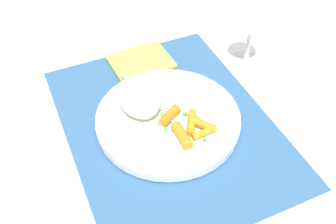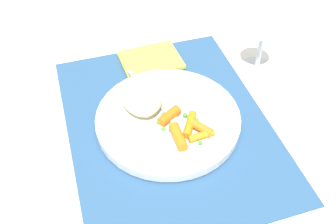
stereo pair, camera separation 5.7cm
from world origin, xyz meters
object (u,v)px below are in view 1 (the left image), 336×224
object	(u,v)px
plate	(168,119)
rice_mound	(139,98)
fork	(160,108)
napkin	(141,62)
carrot_portion	(188,126)
wine_glass	(254,13)

from	to	relation	value
plate	rice_mound	size ratio (longest dim) A/B	2.45
rice_mound	fork	bearing A→B (deg)	51.22
rice_mound	fork	size ratio (longest dim) A/B	0.55
plate	napkin	size ratio (longest dim) A/B	2.12
rice_mound	carrot_portion	xyz separation A→B (m)	(0.09, 0.06, -0.01)
plate	napkin	distance (m)	0.18
rice_mound	carrot_portion	distance (m)	0.11
carrot_portion	fork	size ratio (longest dim) A/B	0.49
fork	napkin	distance (m)	0.16
fork	carrot_portion	bearing A→B (deg)	21.68
rice_mound	napkin	distance (m)	0.15
fork	wine_glass	world-z (taller)	wine_glass
napkin	plate	bearing A→B (deg)	-5.42
plate	fork	size ratio (longest dim) A/B	1.34
carrot_portion	napkin	bearing A→B (deg)	-179.51
fork	plate	bearing A→B (deg)	16.13
rice_mound	fork	distance (m)	0.04
wine_glass	fork	bearing A→B (deg)	-70.99
fork	wine_glass	distance (m)	0.26
wine_glass	napkin	xyz separation A→B (m)	(-0.08, -0.21, -0.11)
carrot_portion	wine_glass	size ratio (longest dim) A/B	0.58
carrot_portion	plate	bearing A→B (deg)	-155.60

